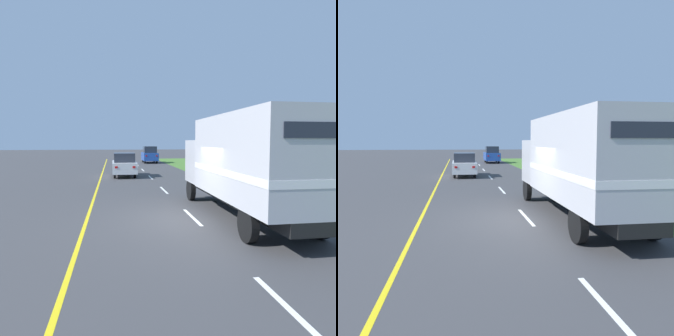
# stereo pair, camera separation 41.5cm
# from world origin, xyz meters

# --- Properties ---
(ground_plane) EXTENTS (200.00, 200.00, 0.00)m
(ground_plane) POSITION_xyz_m (0.00, 0.00, 0.00)
(ground_plane) COLOR #3D3D3F
(grass_shoulder) EXTENTS (20.00, 56.39, 0.01)m
(grass_shoulder) POSITION_xyz_m (13.70, 12.21, 0.00)
(grass_shoulder) COLOR #47752D
(grass_shoulder) RESTS_ON ground
(edge_line_yellow) EXTENTS (0.12, 56.39, 0.01)m
(edge_line_yellow) POSITION_xyz_m (-3.70, 12.21, 0.00)
(edge_line_yellow) COLOR yellow
(edge_line_yellow) RESTS_ON ground
(centre_dash_nearest) EXTENTS (0.12, 2.60, 0.01)m
(centre_dash_nearest) POSITION_xyz_m (0.00, -6.31, 0.00)
(centre_dash_nearest) COLOR white
(centre_dash_nearest) RESTS_ON ground
(centre_dash_near) EXTENTS (0.12, 2.60, 0.01)m
(centre_dash_near) POSITION_xyz_m (0.00, 0.29, 0.00)
(centre_dash_near) COLOR white
(centre_dash_near) RESTS_ON ground
(centre_dash_mid_a) EXTENTS (0.12, 2.60, 0.01)m
(centre_dash_mid_a) POSITION_xyz_m (0.00, 6.89, 0.00)
(centre_dash_mid_a) COLOR white
(centre_dash_mid_a) RESTS_ON ground
(centre_dash_mid_b) EXTENTS (0.12, 2.60, 0.01)m
(centre_dash_mid_b) POSITION_xyz_m (0.00, 13.49, 0.00)
(centre_dash_mid_b) COLOR white
(centre_dash_mid_b) RESTS_ON ground
(centre_dash_far) EXTENTS (0.12, 2.60, 0.01)m
(centre_dash_far) POSITION_xyz_m (0.00, 20.09, 0.00)
(centre_dash_far) COLOR white
(centre_dash_far) RESTS_ON ground
(centre_dash_farthest) EXTENTS (0.12, 2.60, 0.01)m
(centre_dash_farthest) POSITION_xyz_m (0.00, 26.69, 0.00)
(centre_dash_farthest) COLOR white
(centre_dash_farthest) RESTS_ON ground
(horse_trailer_truck) EXTENTS (2.47, 8.68, 3.56)m
(horse_trailer_truck) POSITION_xyz_m (1.81, -0.29, 2.00)
(horse_trailer_truck) COLOR black
(horse_trailer_truck) RESTS_ON ground
(lead_car_white) EXTENTS (1.80, 4.32, 1.83)m
(lead_car_white) POSITION_xyz_m (-1.93, 14.58, 0.93)
(lead_car_white) COLOR black
(lead_car_white) RESTS_ON ground
(lead_car_blue_ahead) EXTENTS (1.80, 4.23, 2.10)m
(lead_car_blue_ahead) POSITION_xyz_m (1.82, 30.36, 1.04)
(lead_car_blue_ahead) COLOR black
(lead_car_blue_ahead) RESTS_ON ground
(highway_sign) EXTENTS (1.88, 0.09, 2.90)m
(highway_sign) POSITION_xyz_m (5.73, 7.21, 1.83)
(highway_sign) COLOR #9E9EA3
(highway_sign) RESTS_ON ground
(roadside_tree_near) EXTENTS (3.69, 3.69, 5.11)m
(roadside_tree_near) POSITION_xyz_m (9.35, 12.67, 3.26)
(roadside_tree_near) COLOR #4C3823
(roadside_tree_near) RESTS_ON ground
(roadside_tree_mid) EXTENTS (3.29, 3.29, 5.39)m
(roadside_tree_mid) POSITION_xyz_m (7.89, 18.27, 3.74)
(roadside_tree_mid) COLOR #4C3823
(roadside_tree_mid) RESTS_ON ground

